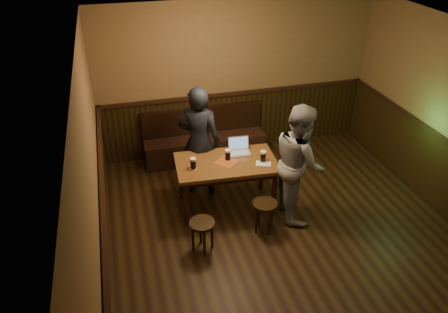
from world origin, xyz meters
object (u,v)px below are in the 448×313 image
at_px(pub_table, 226,168).
at_px(person_suit, 199,142).
at_px(person_grey, 299,162).
at_px(laptop, 239,149).
at_px(bench, 204,143).
at_px(pint_right, 263,156).
at_px(stool_right, 265,208).
at_px(stool_left, 202,228).
at_px(pint_left, 193,163).
at_px(pint_mid, 228,155).

bearing_deg(pub_table, person_suit, 124.45).
bearing_deg(person_suit, person_grey, 167.01).
xyz_separation_m(laptop, person_grey, (0.71, -0.66, 0.03)).
height_order(bench, person_grey, person_grey).
bearing_deg(pint_right, bench, 107.99).
xyz_separation_m(pint_right, person_grey, (0.44, -0.31, 0.01)).
relative_size(stool_right, laptop, 1.39).
xyz_separation_m(pub_table, person_grey, (0.98, -0.43, 0.20)).
xyz_separation_m(laptop, person_suit, (-0.57, 0.27, 0.06)).
distance_m(stool_left, person_grey, 1.70).
bearing_deg(laptop, pub_table, -134.86).
relative_size(bench, stool_left, 4.68).
xyz_separation_m(stool_left, person_grey, (1.55, 0.45, 0.52)).
distance_m(stool_right, person_suit, 1.49).
distance_m(pub_table, person_grey, 1.08).
relative_size(stool_left, stool_right, 0.97).
bearing_deg(bench, pint_left, -107.80).
xyz_separation_m(bench, pint_left, (-0.51, -1.59, 0.58)).
bearing_deg(laptop, person_grey, -38.35).
bearing_deg(pub_table, stool_left, -119.29).
bearing_deg(stool_left, pint_mid, 56.79).
height_order(pub_table, pint_mid, pint_mid).
relative_size(pint_right, laptop, 0.49).
bearing_deg(laptop, stool_right, -78.79).
distance_m(stool_right, person_grey, 0.84).
distance_m(pint_right, person_suit, 1.04).
distance_m(stool_right, pint_left, 1.21).
bearing_deg(stool_left, pint_left, 85.64).
relative_size(stool_left, pint_mid, 2.79).
relative_size(stool_right, pint_right, 2.82).
xyz_separation_m(pint_left, laptop, (0.78, 0.29, -0.03)).
xyz_separation_m(pub_table, stool_right, (0.38, -0.71, -0.31)).
height_order(stool_left, person_suit, person_suit).
xyz_separation_m(stool_left, stool_right, (0.95, 0.17, 0.01)).
distance_m(pub_table, person_suit, 0.63).
bearing_deg(stool_right, person_grey, 25.11).
xyz_separation_m(stool_right, person_grey, (0.60, 0.28, 0.51)).
bearing_deg(pint_left, laptop, 20.24).
distance_m(pub_table, pint_right, 0.58).
distance_m(bench, pint_right, 1.83).
bearing_deg(bench, stool_left, -103.37).
bearing_deg(stool_left, stool_right, 10.24).
xyz_separation_m(stool_left, laptop, (0.84, 1.11, 0.49)).
bearing_deg(person_suit, pub_table, 143.90).
xyz_separation_m(stool_left, person_suit, (0.27, 1.39, 0.55)).
height_order(pub_table, stool_left, pub_table).
relative_size(pint_mid, laptop, 0.48).
bearing_deg(stool_left, person_suit, 78.80).
height_order(pint_left, person_suit, person_suit).
xyz_separation_m(pint_mid, person_suit, (-0.34, 0.45, 0.03)).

